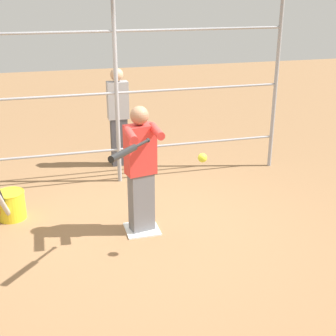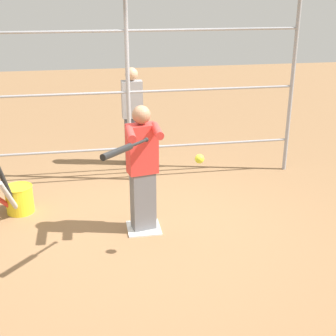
{
  "view_description": "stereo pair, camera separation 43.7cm",
  "coord_description": "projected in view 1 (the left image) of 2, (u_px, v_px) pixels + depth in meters",
  "views": [
    {
      "loc": [
        1.01,
        4.95,
        2.79
      ],
      "look_at": [
        -0.25,
        0.28,
        0.89
      ],
      "focal_mm": 50.0,
      "sensor_mm": 36.0,
      "label": 1
    },
    {
      "loc": [
        0.58,
        5.05,
        2.79
      ],
      "look_at": [
        -0.25,
        0.28,
        0.89
      ],
      "focal_mm": 50.0,
      "sensor_mm": 36.0,
      "label": 2
    }
  ],
  "objects": [
    {
      "name": "ground_plane",
      "position": [
        142.0,
        230.0,
        5.71
      ],
      "size": [
        24.0,
        24.0,
        0.0
      ],
      "primitive_type": "plane",
      "color": "olive"
    },
    {
      "name": "home_plate",
      "position": [
        142.0,
        229.0,
        5.71
      ],
      "size": [
        0.4,
        0.4,
        0.02
      ],
      "color": "white",
      "rests_on": "ground"
    },
    {
      "name": "fence_backstop",
      "position": [
        117.0,
        93.0,
        6.66
      ],
      "size": [
        5.05,
        0.06,
        2.71
      ],
      "color": "#939399",
      "rests_on": "ground"
    },
    {
      "name": "batter",
      "position": [
        141.0,
        167.0,
        5.39
      ],
      "size": [
        0.39,
        0.57,
        1.55
      ],
      "color": "slate",
      "rests_on": "ground"
    },
    {
      "name": "baseball_bat_swinging",
      "position": [
        127.0,
        151.0,
        4.45
      ],
      "size": [
        0.53,
        0.66,
        0.11
      ],
      "color": "black"
    },
    {
      "name": "softball_in_flight",
      "position": [
        202.0,
        158.0,
        4.8
      ],
      "size": [
        0.1,
        0.1,
        0.1
      ],
      "color": "yellow"
    },
    {
      "name": "bat_bucket",
      "position": [
        9.0,
        204.0,
        5.89
      ],
      "size": [
        0.68,
        0.76,
        0.77
      ],
      "color": "yellow",
      "rests_on": "ground"
    },
    {
      "name": "bystander_behind_fence",
      "position": [
        118.0,
        116.0,
        7.5
      ],
      "size": [
        0.33,
        0.2,
        1.6
      ],
      "color": "#3F3F47",
      "rests_on": "ground"
    }
  ]
}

